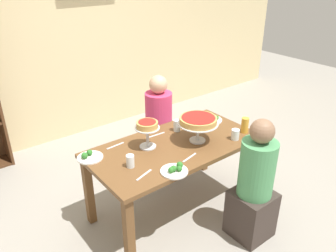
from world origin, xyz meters
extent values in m
plane|color=gray|center=(0.00, 0.00, 0.00)|extent=(12.00, 12.00, 0.00)
cube|color=beige|center=(0.00, 2.20, 1.40)|extent=(8.00, 0.12, 2.80)
cube|color=brown|center=(0.00, 0.00, 0.72)|extent=(1.58, 0.81, 0.04)
cube|color=brown|center=(-0.73, -0.35, 0.35)|extent=(0.07, 0.07, 0.70)
cube|color=brown|center=(0.73, -0.35, 0.35)|extent=(0.07, 0.07, 0.70)
cube|color=brown|center=(-0.73, 0.35, 0.35)|extent=(0.07, 0.07, 0.70)
cube|color=brown|center=(0.73, 0.35, 0.35)|extent=(0.07, 0.07, 0.70)
cube|color=#382D28|center=(0.33, -0.68, 0.23)|extent=(0.34, 0.34, 0.45)
cylinder|color=#4C935B|center=(0.33, -0.68, 0.70)|extent=(0.30, 0.30, 0.50)
sphere|color=#846047|center=(0.33, -0.68, 1.05)|extent=(0.20, 0.20, 0.20)
cube|color=#382D28|center=(0.34, 0.70, 0.23)|extent=(0.34, 0.34, 0.45)
cylinder|color=#D63866|center=(0.34, 0.70, 0.70)|extent=(0.30, 0.30, 0.50)
sphere|color=tan|center=(0.34, 0.70, 1.05)|extent=(0.20, 0.20, 0.20)
cylinder|color=silver|center=(0.21, -0.07, 0.75)|extent=(0.15, 0.15, 0.01)
cylinder|color=silver|center=(0.21, -0.07, 0.83)|extent=(0.03, 0.03, 0.16)
cylinder|color=silver|center=(0.21, -0.07, 0.92)|extent=(0.37, 0.37, 0.01)
cylinder|color=tan|center=(0.21, -0.07, 0.95)|extent=(0.34, 0.34, 0.05)
cylinder|color=maroon|center=(0.21, -0.07, 0.98)|extent=(0.31, 0.31, 0.00)
cylinder|color=silver|center=(-0.22, 0.12, 0.75)|extent=(0.15, 0.15, 0.01)
cylinder|color=silver|center=(-0.22, 0.12, 0.84)|extent=(0.03, 0.03, 0.18)
cylinder|color=silver|center=(-0.22, 0.12, 0.93)|extent=(0.22, 0.22, 0.01)
cylinder|color=tan|center=(-0.22, 0.12, 0.96)|extent=(0.19, 0.19, 0.05)
cylinder|color=maroon|center=(-0.22, 0.12, 0.99)|extent=(0.15, 0.15, 0.00)
cylinder|color=white|center=(-0.72, 0.26, 0.75)|extent=(0.22, 0.22, 0.01)
sphere|color=#2D7028|center=(-0.76, 0.26, 0.77)|extent=(0.04, 0.04, 0.04)
sphere|color=#2D7028|center=(-0.71, 0.29, 0.78)|extent=(0.05, 0.05, 0.05)
sphere|color=#2D7028|center=(-0.76, 0.26, 0.78)|extent=(0.06, 0.06, 0.06)
cylinder|color=white|center=(0.62, 0.17, 0.75)|extent=(0.24, 0.24, 0.01)
sphere|color=#2D7028|center=(0.66, 0.12, 0.78)|extent=(0.04, 0.04, 0.04)
sphere|color=#2D7028|center=(0.61, 0.16, 0.78)|extent=(0.04, 0.04, 0.04)
cylinder|color=white|center=(-0.28, -0.34, 0.75)|extent=(0.22, 0.22, 0.01)
sphere|color=#2D7028|center=(-0.29, -0.35, 0.78)|extent=(0.05, 0.05, 0.05)
sphere|color=#2D7028|center=(-0.26, -0.37, 0.78)|extent=(0.05, 0.05, 0.05)
sphere|color=#2D7028|center=(-0.22, -0.34, 0.78)|extent=(0.05, 0.05, 0.05)
sphere|color=#2D7028|center=(-0.32, -0.35, 0.78)|extent=(0.05, 0.05, 0.05)
cylinder|color=gold|center=(0.69, -0.23, 0.82)|extent=(0.07, 0.07, 0.15)
cylinder|color=white|center=(0.19, 0.20, 0.80)|extent=(0.07, 0.07, 0.11)
cylinder|color=white|center=(-0.51, -0.06, 0.79)|extent=(0.07, 0.07, 0.11)
cylinder|color=white|center=(0.51, -0.27, 0.79)|extent=(0.08, 0.08, 0.10)
cube|color=silver|center=(-0.50, -0.23, 0.74)|extent=(0.18, 0.07, 0.00)
cube|color=silver|center=(0.33, 0.30, 0.74)|extent=(0.18, 0.07, 0.00)
cube|color=silver|center=(-0.44, 0.31, 0.74)|extent=(0.18, 0.03, 0.00)
cube|color=silver|center=(-0.05, -0.26, 0.74)|extent=(0.18, 0.06, 0.00)
cube|color=silver|center=(-0.02, 0.25, 0.74)|extent=(0.18, 0.02, 0.00)
camera|label=1|loc=(-1.72, -2.10, 2.27)|focal=36.46mm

